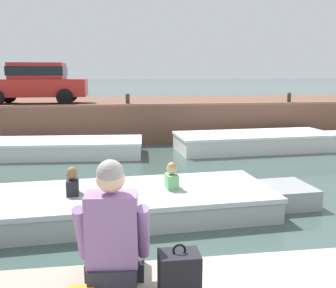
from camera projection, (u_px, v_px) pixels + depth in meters
name	position (u px, v px, depth m)	size (l,w,h in m)	color
ground_plane	(192.00, 184.00, 8.58)	(400.00, 400.00, 0.00)	#384C47
far_quay_wall	(155.00, 116.00, 16.46)	(60.00, 6.00, 1.37)	brown
far_wall_coping	(163.00, 105.00, 13.53)	(60.00, 0.24, 0.08)	brown
boat_moored_west_white	(59.00, 148.00, 11.50)	(5.59, 2.03, 0.51)	white
boat_moored_central_white	(261.00, 141.00, 12.51)	(6.24, 2.23, 0.57)	white
motorboat_passing	(144.00, 202.00, 6.71)	(6.17, 2.24, 0.94)	#93999E
car_left_inner_red	(36.00, 82.00, 14.12)	(3.87, 1.97, 1.54)	#B2231E
mooring_bollard_mid	(128.00, 99.00, 13.44)	(0.15, 0.15, 0.44)	#2D2B28
mooring_bollard_east	(289.00, 98.00, 14.28)	(0.15, 0.15, 0.44)	#2D2B28
person_seated_left	(113.00, 238.00, 2.70)	(0.55, 0.55, 0.97)	#282833
bottle_drink	(121.00, 280.00, 2.66)	(0.06, 0.06, 0.20)	#3F8CCC
backpack_on_ledge	(179.00, 276.00, 2.58)	(0.28, 0.24, 0.41)	black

